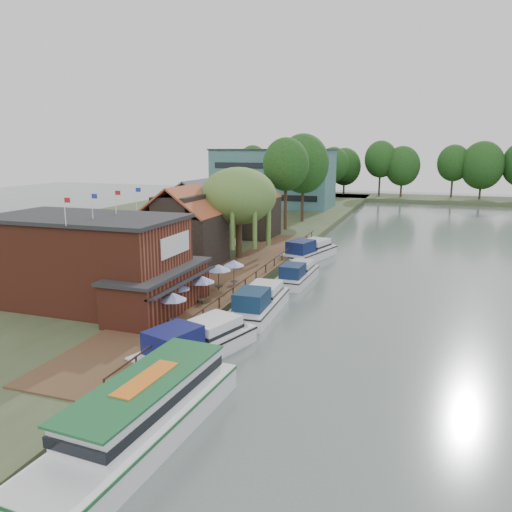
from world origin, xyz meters
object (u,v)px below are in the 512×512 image
(tour_boat, at_px, (139,413))
(willow, at_px, (239,213))
(cottage_b, at_px, (198,214))
(umbrella_3, at_px, (219,277))
(umbrella_1, at_px, (177,297))
(umbrella_4, at_px, (234,273))
(cruiser_0, at_px, (196,339))
(hotel_block, at_px, (273,178))
(pub, at_px, (108,262))
(cruiser_2, at_px, (297,272))
(cottage_c, at_px, (251,207))
(cruiser_1, at_px, (259,299))
(cruiser_3, at_px, (309,249))
(swan, at_px, (221,382))
(cottage_a, at_px, (183,226))
(umbrella_2, at_px, (202,290))
(umbrella_0, at_px, (173,309))

(tour_boat, bearing_deg, willow, 106.91)
(cottage_b, relative_size, umbrella_3, 4.04)
(umbrella_1, relative_size, umbrella_4, 1.00)
(cottage_b, xyz_separation_m, umbrella_1, (10.02, -24.95, -2.96))
(willow, bearing_deg, cruiser_0, -75.35)
(hotel_block, height_order, cottage_b, hotel_block)
(pub, xyz_separation_m, cruiser_2, (11.64, 15.47, -3.53))
(cottage_c, height_order, cruiser_1, cottage_c)
(cruiser_2, xyz_separation_m, cruiser_3, (-1.30, 10.85, 0.21))
(umbrella_3, distance_m, swan, 16.11)
(umbrella_1, bearing_deg, tour_boat, -68.67)
(cottage_a, bearing_deg, tour_boat, -66.70)
(cottage_c, relative_size, umbrella_4, 3.58)
(cruiser_1, bearing_deg, umbrella_2, -152.83)
(tour_boat, bearing_deg, cruiser_2, 93.73)
(swan, bearing_deg, umbrella_2, 119.98)
(cruiser_2, bearing_deg, cruiser_1, -91.21)
(cruiser_1, bearing_deg, cruiser_0, -97.95)
(umbrella_4, distance_m, cruiser_0, 13.89)
(cruiser_1, relative_size, tour_boat, 0.75)
(cottage_b, bearing_deg, umbrella_3, -59.84)
(pub, relative_size, cruiser_3, 1.85)
(umbrella_1, bearing_deg, umbrella_0, -67.95)
(umbrella_1, relative_size, cruiser_3, 0.22)
(pub, distance_m, willow, 20.36)
(umbrella_0, bearing_deg, umbrella_1, 112.05)
(umbrella_0, bearing_deg, cruiser_0, -39.54)
(umbrella_1, relative_size, umbrella_2, 1.00)
(cottage_c, distance_m, umbrella_4, 26.56)
(umbrella_2, bearing_deg, cottage_b, 115.98)
(cruiser_1, bearing_deg, umbrella_0, -120.65)
(umbrella_1, bearing_deg, cruiser_1, 43.03)
(cottage_a, relative_size, cottage_b, 0.90)
(umbrella_0, relative_size, cruiser_2, 0.25)
(pub, xyz_separation_m, cottage_a, (-1.00, 15.00, 0.60))
(umbrella_4, distance_m, cruiser_2, 8.15)
(pub, height_order, cottage_c, cottage_c)
(cottage_a, distance_m, umbrella_2, 15.11)
(cottage_a, relative_size, tour_boat, 0.63)
(umbrella_4, relative_size, swan, 5.40)
(willow, bearing_deg, cruiser_3, 42.79)
(cottage_a, distance_m, cottage_b, 10.44)
(cruiser_3, bearing_deg, swan, -69.99)
(cruiser_0, bearing_deg, umbrella_4, 118.73)
(cottage_a, bearing_deg, umbrella_0, -65.28)
(umbrella_3, bearing_deg, umbrella_0, -87.77)
(cottage_c, distance_m, umbrella_3, 28.39)
(umbrella_3, bearing_deg, umbrella_1, -95.97)
(cottage_c, bearing_deg, umbrella_2, -77.54)
(pub, xyz_separation_m, cruiser_3, (10.34, 26.33, -3.32))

